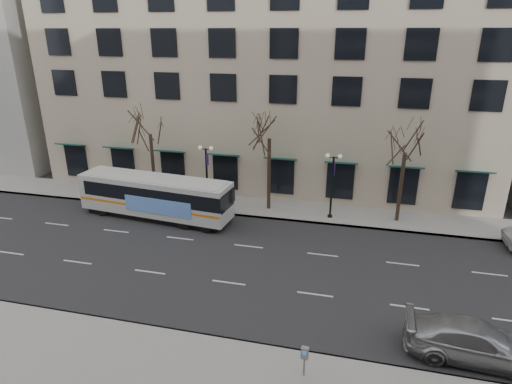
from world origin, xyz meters
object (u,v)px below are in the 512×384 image
(tree_far_mid, at_px, (269,126))
(silver_car, at_px, (475,341))
(city_bus, at_px, (156,196))
(tree_far_right, at_px, (407,140))
(lamp_post_left, at_px, (207,173))
(pay_station, at_px, (305,355))
(lamp_post_right, at_px, (332,183))
(tree_far_left, at_px, (149,123))

(tree_far_mid, xyz_separation_m, silver_car, (12.35, -14.33, -6.04))
(tree_far_mid, xyz_separation_m, city_bus, (-8.12, -3.51, -5.10))
(tree_far_mid, height_order, city_bus, tree_far_mid)
(tree_far_right, bearing_deg, silver_car, -80.68)
(lamp_post_left, height_order, pay_station, lamp_post_left)
(silver_car, bearing_deg, lamp_post_right, 30.44)
(tree_far_left, distance_m, lamp_post_left, 6.29)
(lamp_post_right, xyz_separation_m, silver_car, (7.34, -13.73, -2.08))
(tree_far_right, distance_m, lamp_post_right, 6.11)
(pay_station, bearing_deg, tree_far_mid, 111.11)
(lamp_post_left, height_order, silver_car, lamp_post_left)
(tree_far_left, bearing_deg, tree_far_mid, 0.00)
(tree_far_left, distance_m, pay_station, 23.69)
(silver_car, bearing_deg, city_bus, 64.44)
(tree_far_right, height_order, lamp_post_right, tree_far_right)
(silver_car, relative_size, pay_station, 4.15)
(tree_far_left, height_order, lamp_post_left, tree_far_left)
(lamp_post_left, bearing_deg, city_bus, -137.10)
(pay_station, bearing_deg, silver_car, 27.09)
(lamp_post_right, height_order, pay_station, lamp_post_right)
(lamp_post_left, bearing_deg, silver_car, -38.36)
(tree_far_left, height_order, silver_car, tree_far_left)
(tree_far_right, distance_m, silver_car, 15.55)
(tree_far_left, bearing_deg, silver_car, -32.66)
(lamp_post_right, xyz_separation_m, pay_station, (0.19, -16.72, -1.76))
(tree_far_right, relative_size, silver_car, 1.36)
(tree_far_right, bearing_deg, lamp_post_left, -177.71)
(tree_far_mid, bearing_deg, tree_far_right, -0.00)
(tree_far_left, height_order, pay_station, tree_far_left)
(tree_far_left, relative_size, tree_far_mid, 0.98)
(silver_car, height_order, pay_station, silver_car)
(tree_far_mid, relative_size, pay_station, 5.97)
(lamp_post_left, bearing_deg, lamp_post_right, 0.00)
(tree_far_left, distance_m, city_bus, 6.31)
(tree_far_right, relative_size, city_bus, 0.65)
(lamp_post_right, bearing_deg, tree_far_mid, 173.17)
(lamp_post_right, xyz_separation_m, city_bus, (-13.13, -2.91, -1.14))
(tree_far_mid, distance_m, lamp_post_left, 6.40)
(lamp_post_left, height_order, lamp_post_right, same)
(tree_far_left, bearing_deg, tree_far_right, 0.00)
(tree_far_mid, relative_size, lamp_post_left, 1.64)
(tree_far_left, xyz_separation_m, silver_car, (22.35, -14.33, -5.84))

